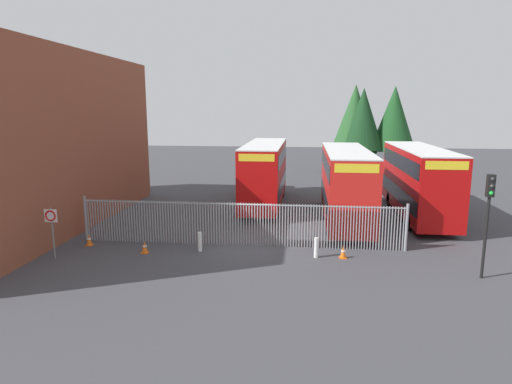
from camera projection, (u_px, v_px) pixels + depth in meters
ground_plane at (263, 210)px, 30.08m from camera, size 100.00×100.00×0.00m
depot_building_brick at (4, 141)px, 25.01m from camera, size 9.55×20.19×10.05m
palisade_fence at (240, 223)px, 22.09m from camera, size 16.46×0.14×2.35m
double_decker_bus_near_gate at (418, 179)px, 27.76m from camera, size 2.54×10.81×4.42m
double_decker_bus_behind_fence_left at (346, 182)px, 26.68m from camera, size 2.54×10.81×4.42m
double_decker_bus_behind_fence_right at (265, 171)px, 31.23m from camera, size 2.54×10.81×4.42m
bollard_near_left at (200, 242)px, 21.30m from camera, size 0.20×0.20×0.95m
bollard_center_front at (316, 248)px, 20.39m from camera, size 0.20×0.20×0.95m
traffic_cone_by_gate at (145, 247)px, 21.06m from camera, size 0.34×0.34×0.59m
traffic_cone_mid_forecourt at (343, 252)px, 20.33m from camera, size 0.34×0.34×0.59m
traffic_cone_near_kerb at (89, 240)px, 22.23m from camera, size 0.34×0.34×0.59m
speed_limit_sign_post at (51, 221)px, 19.97m from camera, size 0.60×0.14×2.40m
traffic_light_kerbside at (488, 207)px, 17.43m from camera, size 0.28×0.33×4.30m
tree_tall_back at (363, 119)px, 46.42m from camera, size 4.51×4.51×8.97m
tree_short_side at (394, 118)px, 46.76m from camera, size 4.78×4.78×9.19m
tree_mid_row at (355, 119)px, 47.48m from camera, size 5.11×5.11×9.39m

